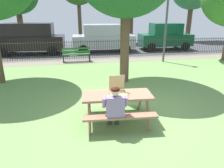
{
  "coord_description": "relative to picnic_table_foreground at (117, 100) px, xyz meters",
  "views": [
    {
      "loc": [
        -1.44,
        -5.32,
        2.81
      ],
      "look_at": [
        -0.36,
        0.43,
        0.75
      ],
      "focal_mm": 33.14,
      "sensor_mm": 36.0,
      "label": 1
    }
  ],
  "objects": [
    {
      "name": "parked_car_left",
      "position": [
        1.12,
        10.26,
        0.41
      ],
      "size": [
        4.47,
        2.05,
        1.94
      ],
      "color": "#B0B4BE",
      "rests_on": "ground"
    },
    {
      "name": "parked_car_far_left",
      "position": [
        -3.96,
        10.26,
        0.5
      ],
      "size": [
        4.68,
        2.12,
        2.08
      ],
      "color": "black",
      "rests_on": "ground"
    },
    {
      "name": "cobblestone_walkway",
      "position": [
        0.39,
        7.4,
        -0.6
      ],
      "size": [
        28.0,
        1.4,
        0.01
      ],
      "primitive_type": "cube",
      "color": "gray"
    },
    {
      "name": "ground",
      "position": [
        0.39,
        2.27,
        -0.61
      ],
      "size": [
        28.0,
        11.66,
        0.02
      ],
      "primitive_type": "cube",
      "color": "#6E9250"
    },
    {
      "name": "picnic_table_foreground",
      "position": [
        0.0,
        0.0,
        0.0
      ],
      "size": [
        1.9,
        1.61,
        0.79
      ],
      "color": "#91664F",
      "rests_on": "ground"
    },
    {
      "name": "pizza_box_open",
      "position": [
        0.02,
        0.01,
        0.26
      ],
      "size": [
        0.42,
        0.46,
        0.47
      ],
      "color": "tan",
      "rests_on": "picnic_table_foreground"
    },
    {
      "name": "parked_car_center",
      "position": [
        5.93,
        10.26,
        0.41
      ],
      "size": [
        3.98,
        1.98,
        1.98
      ],
      "color": "#0D4C2E",
      "rests_on": "ground"
    },
    {
      "name": "park_bench_center",
      "position": [
        -0.9,
        7.26,
        -0.18
      ],
      "size": [
        1.61,
        0.49,
        0.85
      ],
      "color": "#26672A",
      "rests_on": "ground"
    },
    {
      "name": "lamp_post_walkway",
      "position": [
        4.14,
        6.38,
        1.9
      ],
      "size": [
        0.28,
        0.28,
        4.1
      ],
      "color": "#4C4C51",
      "rests_on": "ground"
    },
    {
      "name": "adult_at_table",
      "position": [
        -0.16,
        -0.49,
        0.06
      ],
      "size": [
        0.62,
        0.61,
        1.19
      ],
      "color": "#353535",
      "rests_on": "ground"
    },
    {
      "name": "street_asphalt",
      "position": [
        0.39,
        11.17,
        -0.6
      ],
      "size": [
        28.0,
        6.13,
        0.01
      ],
      "primitive_type": "cube",
      "color": "#424247"
    },
    {
      "name": "iron_fence_streetside",
      "position": [
        0.39,
        8.1,
        -0.02
      ],
      "size": [
        22.59,
        0.03,
        1.13
      ],
      "color": "#2D2823",
      "rests_on": "ground"
    }
  ]
}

